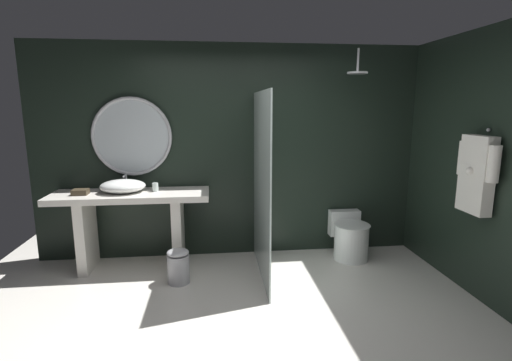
{
  "coord_description": "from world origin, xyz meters",
  "views": [
    {
      "loc": [
        -0.25,
        -2.84,
        1.86
      ],
      "look_at": [
        0.17,
        0.93,
        1.13
      ],
      "focal_mm": 26.89,
      "sensor_mm": 36.0,
      "label": 1
    }
  ],
  "objects": [
    {
      "name": "shower_glass_panel",
      "position": [
        0.26,
        1.18,
        1.01
      ],
      "size": [
        0.02,
        1.35,
        2.02
      ],
      "primitive_type": "cube",
      "color": "silver",
      "rests_on": "ground_plane"
    },
    {
      "name": "tumbler_cup",
      "position": [
        -0.92,
        1.58,
        0.95
      ],
      "size": [
        0.07,
        0.07,
        0.1
      ],
      "primitive_type": "cylinder",
      "color": "silver",
      "rests_on": "vanity_counter"
    },
    {
      "name": "ground_plane",
      "position": [
        0.0,
        0.0,
        0.0
      ],
      "size": [
        5.76,
        5.76,
        0.0
      ],
      "primitive_type": "plane",
      "color": "silver"
    },
    {
      "name": "side_wall_right",
      "position": [
        2.35,
        0.76,
        1.3
      ],
      "size": [
        0.1,
        2.47,
        2.6
      ],
      "primitive_type": "cube",
      "color": "black",
      "rests_on": "ground_plane"
    },
    {
      "name": "waste_bin",
      "position": [
        -0.65,
        1.06,
        0.19
      ],
      "size": [
        0.23,
        0.23,
        0.38
      ],
      "color": "#B7B7BC",
      "rests_on": "ground_plane"
    },
    {
      "name": "rain_shower_head",
      "position": [
        1.39,
        1.49,
        2.25
      ],
      "size": [
        0.23,
        0.23,
        0.28
      ],
      "color": "#B7B7BC"
    },
    {
      "name": "back_wall_panel",
      "position": [
        0.0,
        1.9,
        1.3
      ],
      "size": [
        4.8,
        0.1,
        2.6
      ],
      "primitive_type": "cube",
      "color": "black",
      "rests_on": "ground_plane"
    },
    {
      "name": "toilet",
      "position": [
        1.42,
        1.53,
        0.26
      ],
      "size": [
        0.44,
        0.59,
        0.55
      ],
      "color": "white",
      "rests_on": "ground_plane"
    },
    {
      "name": "round_wall_mirror",
      "position": [
        -1.2,
        1.81,
        1.51
      ],
      "size": [
        0.93,
        0.04,
        0.93
      ],
      "color": "#B7B7BC"
    },
    {
      "name": "tissue_box",
      "position": [
        -1.73,
        1.5,
        0.93
      ],
      "size": [
        0.17,
        0.14,
        0.06
      ],
      "primitive_type": "cube",
      "color": "#3D3323",
      "rests_on": "vanity_counter"
    },
    {
      "name": "vessel_sink",
      "position": [
        -1.28,
        1.57,
        0.97
      ],
      "size": [
        0.5,
        0.41,
        0.18
      ],
      "color": "white",
      "rests_on": "vanity_counter"
    },
    {
      "name": "vanity_counter",
      "position": [
        -1.2,
        1.54,
        0.61
      ],
      "size": [
        1.77,
        0.57,
        0.9
      ],
      "color": "silver",
      "rests_on": "ground_plane"
    },
    {
      "name": "hanging_bathrobe",
      "position": [
        2.21,
        0.45,
        1.25
      ],
      "size": [
        0.2,
        0.52,
        0.8
      ],
      "color": "#B7B7BC"
    }
  ]
}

